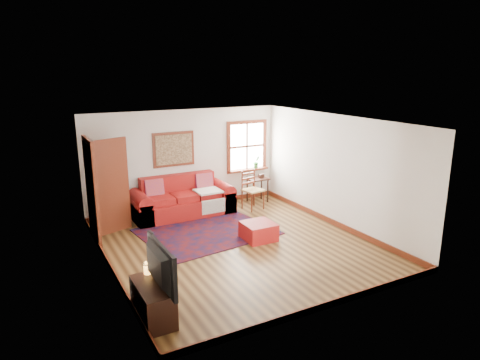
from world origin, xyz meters
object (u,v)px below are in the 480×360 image
red_ottoman (259,231)px  ladder_back_chair (252,188)px  media_cabinet (153,302)px  side_table (258,183)px  red_leather_sofa (183,202)px

red_ottoman → ladder_back_chair: ladder_back_chair is taller
media_cabinet → ladder_back_chair: bearing=44.6°
side_table → red_ottoman: bearing=-120.2°
red_ottoman → side_table: bearing=61.0°
red_leather_sofa → media_cabinet: size_ratio=2.59×
red_ottoman → media_cabinet: size_ratio=0.68×
media_cabinet → red_leather_sofa: bearing=63.7°
red_ottoman → ladder_back_chair: 2.09m
ladder_back_chair → media_cabinet: bearing=-135.4°
red_ottoman → media_cabinet: bearing=-146.2°
media_cabinet → red_ottoman: bearing=32.6°
ladder_back_chair → side_table: bearing=44.3°
red_leather_sofa → side_table: bearing=0.8°
ladder_back_chair → media_cabinet: 5.21m
red_ottoman → side_table: 2.65m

